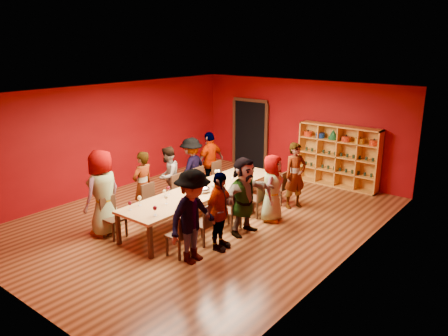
{
  "coord_description": "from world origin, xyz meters",
  "views": [
    {
      "loc": [
        6.42,
        -7.32,
        4.08
      ],
      "look_at": [
        0.12,
        0.59,
        1.15
      ],
      "focal_mm": 35.0,
      "sensor_mm": 36.0,
      "label": 1
    }
  ],
  "objects_px": {
    "person_left_3": "(191,168)",
    "chair_person_left_4": "(220,176)",
    "shelving_unit": "(339,153)",
    "chair_person_left_0": "(112,215)",
    "person_left_2": "(168,176)",
    "person_right_3": "(272,188)",
    "person_left_4": "(210,161)",
    "person_right_4": "(295,176)",
    "chair_person_left_1": "(152,200)",
    "chair_person_left_3": "(202,182)",
    "person_right_1": "(219,211)",
    "person_left_1": "(143,185)",
    "chair_person_right_2": "(233,209)",
    "wine_bottle": "(245,170)",
    "chair_person_right_1": "(206,222)",
    "chair_person_right_0": "(182,233)",
    "spittoon_bowl": "(204,189)",
    "person_left_0": "(103,193)",
    "chair_person_right_4": "(282,186)",
    "tasting_table": "(205,191)",
    "person_right_0": "(193,217)",
    "chair_person_right_3": "(258,197)",
    "person_right_2": "(244,196)",
    "chair_person_left_2": "(180,190)"
  },
  "relations": [
    {
      "from": "person_left_4",
      "to": "person_right_4",
      "type": "relative_size",
      "value": 1.0
    },
    {
      "from": "person_left_1",
      "to": "chair_person_right_0",
      "type": "relative_size",
      "value": 1.84
    },
    {
      "from": "chair_person_left_2",
      "to": "person_left_3",
      "type": "distance_m",
      "value": 0.95
    },
    {
      "from": "person_left_2",
      "to": "chair_person_left_4",
      "type": "xyz_separation_m",
      "value": [
        0.42,
        1.57,
        -0.28
      ]
    },
    {
      "from": "chair_person_right_1",
      "to": "chair_person_left_4",
      "type": "bearing_deg",
      "value": 124.03
    },
    {
      "from": "chair_person_left_3",
      "to": "chair_person_left_4",
      "type": "bearing_deg",
      "value": 90.0
    },
    {
      "from": "chair_person_left_1",
      "to": "person_right_0",
      "type": "bearing_deg",
      "value": -22.26
    },
    {
      "from": "person_left_1",
      "to": "chair_person_right_1",
      "type": "height_order",
      "value": "person_left_1"
    },
    {
      "from": "chair_person_left_2",
      "to": "person_left_2",
      "type": "bearing_deg",
      "value": 180.0
    },
    {
      "from": "shelving_unit",
      "to": "person_right_4",
      "type": "height_order",
      "value": "shelving_unit"
    },
    {
      "from": "chair_person_left_1",
      "to": "person_left_1",
      "type": "relative_size",
      "value": 0.54
    },
    {
      "from": "person_right_3",
      "to": "person_left_4",
      "type": "bearing_deg",
      "value": 56.54
    },
    {
      "from": "chair_person_left_0",
      "to": "person_left_0",
      "type": "height_order",
      "value": "person_left_0"
    },
    {
      "from": "person_left_1",
      "to": "person_left_2",
      "type": "relative_size",
      "value": 1.06
    },
    {
      "from": "person_left_0",
      "to": "person_left_1",
      "type": "bearing_deg",
      "value": 172.43
    },
    {
      "from": "chair_person_right_4",
      "to": "person_left_2",
      "type": "bearing_deg",
      "value": -139.95
    },
    {
      "from": "person_left_3",
      "to": "chair_person_left_4",
      "type": "distance_m",
      "value": 0.9
    },
    {
      "from": "person_left_2",
      "to": "chair_person_left_3",
      "type": "xyz_separation_m",
      "value": [
        0.42,
        0.81,
        -0.28
      ]
    },
    {
      "from": "wine_bottle",
      "to": "person_left_1",
      "type": "bearing_deg",
      "value": -117.61
    },
    {
      "from": "chair_person_left_0",
      "to": "person_left_4",
      "type": "bearing_deg",
      "value": 95.22
    },
    {
      "from": "person_right_1",
      "to": "chair_person_right_2",
      "type": "height_order",
      "value": "person_right_1"
    },
    {
      "from": "person_left_4",
      "to": "chair_person_right_3",
      "type": "height_order",
      "value": "person_left_4"
    },
    {
      "from": "chair_person_right_2",
      "to": "person_right_2",
      "type": "relative_size",
      "value": 0.51
    },
    {
      "from": "chair_person_left_1",
      "to": "person_right_1",
      "type": "xyz_separation_m",
      "value": [
        2.18,
        -0.16,
        0.32
      ]
    },
    {
      "from": "person_right_3",
      "to": "person_right_1",
      "type": "bearing_deg",
      "value": 162.71
    },
    {
      "from": "chair_person_left_1",
      "to": "person_right_3",
      "type": "height_order",
      "value": "person_right_3"
    },
    {
      "from": "person_right_1",
      "to": "chair_person_left_4",
      "type": "bearing_deg",
      "value": 29.54
    },
    {
      "from": "shelving_unit",
      "to": "person_left_2",
      "type": "xyz_separation_m",
      "value": [
        -2.73,
        -4.2,
        -0.21
      ]
    },
    {
      "from": "person_left_0",
      "to": "chair_person_right_3",
      "type": "height_order",
      "value": "person_left_0"
    },
    {
      "from": "person_left_1",
      "to": "chair_person_right_2",
      "type": "height_order",
      "value": "person_left_1"
    },
    {
      "from": "chair_person_right_0",
      "to": "spittoon_bowl",
      "type": "distance_m",
      "value": 1.75
    },
    {
      "from": "shelving_unit",
      "to": "chair_person_right_2",
      "type": "height_order",
      "value": "shelving_unit"
    },
    {
      "from": "person_left_4",
      "to": "person_right_0",
      "type": "xyz_separation_m",
      "value": [
        2.47,
        -3.41,
        0.07
      ]
    },
    {
      "from": "person_left_1",
      "to": "chair_person_left_2",
      "type": "relative_size",
      "value": 1.84
    },
    {
      "from": "person_right_0",
      "to": "chair_person_right_3",
      "type": "bearing_deg",
      "value": 6.15
    },
    {
      "from": "chair_person_left_1",
      "to": "chair_person_left_3",
      "type": "relative_size",
      "value": 1.0
    },
    {
      "from": "shelving_unit",
      "to": "chair_person_left_0",
      "type": "relative_size",
      "value": 2.7
    },
    {
      "from": "tasting_table",
      "to": "person_right_0",
      "type": "bearing_deg",
      "value": -54.74
    },
    {
      "from": "person_right_2",
      "to": "person_left_1",
      "type": "bearing_deg",
      "value": 113.39
    },
    {
      "from": "person_left_0",
      "to": "chair_person_left_2",
      "type": "relative_size",
      "value": 2.13
    },
    {
      "from": "wine_bottle",
      "to": "shelving_unit",
      "type": "bearing_deg",
      "value": 64.33
    },
    {
      "from": "person_left_2",
      "to": "person_left_4",
      "type": "bearing_deg",
      "value": 158.12
    },
    {
      "from": "chair_person_right_0",
      "to": "chair_person_right_1",
      "type": "bearing_deg",
      "value": 90.0
    },
    {
      "from": "tasting_table",
      "to": "wine_bottle",
      "type": "xyz_separation_m",
      "value": [
        0.06,
        1.53,
        0.18
      ]
    },
    {
      "from": "person_left_2",
      "to": "person_right_0",
      "type": "relative_size",
      "value": 0.84
    },
    {
      "from": "chair_person_left_1",
      "to": "chair_person_right_4",
      "type": "bearing_deg",
      "value": 57.48
    },
    {
      "from": "chair_person_left_4",
      "to": "chair_person_right_1",
      "type": "relative_size",
      "value": 1.0
    },
    {
      "from": "shelving_unit",
      "to": "person_right_4",
      "type": "bearing_deg",
      "value": -92.69
    },
    {
      "from": "chair_person_left_1",
      "to": "person_right_2",
      "type": "relative_size",
      "value": 0.51
    },
    {
      "from": "chair_person_right_2",
      "to": "person_right_2",
      "type": "distance_m",
      "value": 0.47
    }
  ]
}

